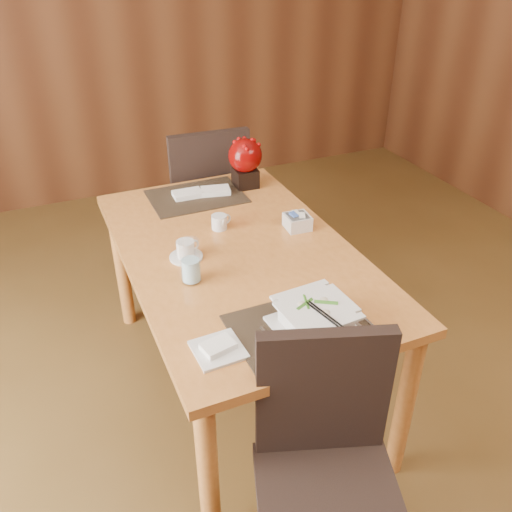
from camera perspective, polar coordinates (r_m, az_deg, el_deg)
name	(u,v)px	position (r m, az deg, el deg)	size (l,w,h in m)	color
ground	(298,482)	(2.35, 4.40, -22.62)	(6.00, 6.00, 0.00)	brown
back_wall	(108,6)	(4.27, -15.36, 24.04)	(5.00, 0.02, 2.80)	#5B321A
dining_table	(239,270)	(2.28, -1.84, -1.44)	(0.90, 1.50, 0.75)	#CC7C38
placemat_near	(300,328)	(1.82, 4.64, -7.52)	(0.45, 0.33, 0.01)	black
placemat_far	(196,196)	(2.69, -6.29, 6.27)	(0.45, 0.33, 0.01)	black
soup_setting	(316,319)	(1.79, 6.30, -6.58)	(0.27, 0.27, 0.10)	silver
coffee_cup	(186,251)	(2.18, -7.41, 0.55)	(0.13, 0.13, 0.08)	silver
water_glass	(190,261)	(2.01, -6.93, -0.57)	(0.08, 0.08, 0.17)	white
creamer_jug	(219,222)	(2.38, -3.90, 3.58)	(0.09, 0.09, 0.06)	silver
sugar_caddy	(297,222)	(2.38, 4.38, 3.61)	(0.10, 0.10, 0.06)	silver
berry_decor	(245,160)	(2.73, -1.15, 10.07)	(0.17, 0.17, 0.25)	black
napkins_far	(204,192)	(2.69, -5.53, 6.71)	(0.28, 0.10, 0.02)	white
bread_plate	(218,350)	(1.73, -4.00, -9.81)	(0.15, 0.15, 0.01)	silver
near_chair	(326,460)	(1.76, 7.40, -20.51)	(0.55, 0.55, 0.92)	black
far_chair	(206,198)	(3.14, -5.26, 6.11)	(0.48, 0.49, 0.98)	black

